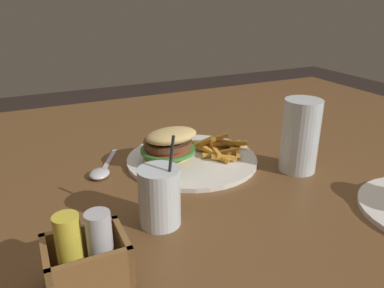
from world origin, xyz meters
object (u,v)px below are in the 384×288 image
meal_plate_near (183,152)px  beer_glass (300,138)px  condiment_caddy (87,262)px  juice_glass (160,199)px  spoon (101,172)px

meal_plate_near → beer_glass: beer_glass is taller
meal_plate_near → condiment_caddy: (0.27, 0.31, 0.01)m
beer_glass → condiment_caddy: (0.49, 0.17, -0.03)m
juice_glass → meal_plate_near: bearing=-123.1°
meal_plate_near → spoon: (0.19, -0.02, -0.02)m
beer_glass → spoon: bearing=-21.5°
juice_glass → spoon: 0.23m
spoon → beer_glass: bearing=96.0°
meal_plate_near → beer_glass: bearing=147.2°
meal_plate_near → spoon: size_ratio=1.90×
beer_glass → spoon: beer_glass is taller
juice_glass → spoon: juice_glass is taller
spoon → condiment_caddy: 0.34m
beer_glass → juice_glass: (0.35, 0.07, -0.03)m
meal_plate_near → juice_glass: bearing=56.9°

